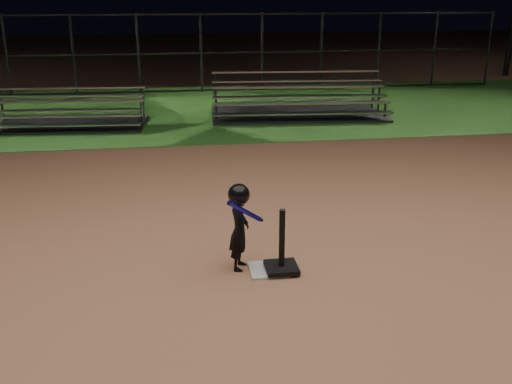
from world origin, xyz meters
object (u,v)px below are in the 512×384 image
(bleacher_left, at_px, (69,119))
(home_plate, at_px, (268,269))
(child_batter, at_px, (239,224))
(bleacher_right, at_px, (298,107))
(batting_tee, at_px, (282,259))

(bleacher_left, bearing_deg, home_plate, -62.42)
(home_plate, height_order, child_batter, child_batter)
(child_batter, height_order, bleacher_right, bleacher_right)
(batting_tee, height_order, child_batter, child_batter)
(bleacher_left, bearing_deg, child_batter, -64.10)
(child_batter, distance_m, bleacher_left, 8.79)
(batting_tee, relative_size, bleacher_right, 0.16)
(batting_tee, xyz_separation_m, child_batter, (-0.48, 0.17, 0.40))
(batting_tee, height_order, bleacher_right, bleacher_right)
(home_plate, bearing_deg, batting_tee, -19.62)
(home_plate, bearing_deg, child_batter, 159.94)
(batting_tee, distance_m, bleacher_left, 9.12)
(bleacher_left, bearing_deg, batting_tee, -61.69)
(child_batter, xyz_separation_m, bleacher_left, (-3.20, 8.17, -0.38))
(bleacher_right, bearing_deg, child_batter, -102.59)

